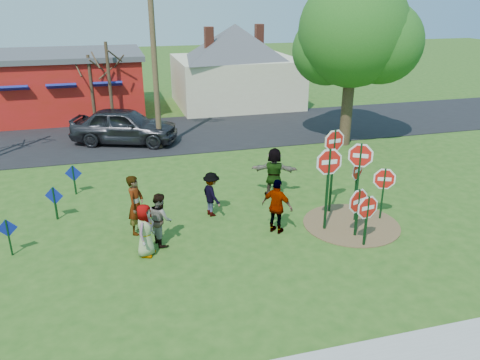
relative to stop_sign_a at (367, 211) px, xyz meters
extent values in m
plane|color=#275017|center=(-4.19, 2.38, -1.17)|extent=(120.00, 120.00, 0.00)
cube|color=black|center=(-4.19, 13.88, -1.15)|extent=(120.00, 7.50, 0.04)
cylinder|color=brown|center=(0.31, 1.38, -1.16)|extent=(3.20, 3.20, 0.03)
cube|color=#9F1C0F|center=(-9.69, 20.38, 0.63)|extent=(9.00, 7.00, 3.60)
cube|color=#4C4C51|center=(-9.69, 20.38, 2.58)|extent=(9.40, 7.40, 0.30)
cube|color=navy|center=(-12.19, 16.78, 1.23)|extent=(1.60, 0.78, 0.45)
cube|color=navy|center=(-9.69, 16.78, 1.23)|extent=(1.60, 0.78, 0.45)
cube|color=navy|center=(-7.19, 16.78, 1.23)|extent=(1.60, 0.78, 0.45)
cube|color=beige|center=(1.31, 20.38, 0.43)|extent=(8.00, 7.00, 3.20)
pyramid|color=#4C4C51|center=(1.31, 20.38, 4.23)|extent=(9.40, 9.40, 2.20)
cube|color=brown|center=(-0.69, 19.38, 3.43)|extent=(0.55, 0.55, 1.40)
cube|color=brown|center=(3.31, 21.38, 3.43)|extent=(0.55, 0.55, 1.40)
cube|color=#0E3516|center=(0.00, 0.00, -0.35)|extent=(0.06, 0.07, 1.64)
cylinder|color=white|center=(0.00, 0.00, 0.11)|extent=(0.99, 0.17, 1.00)
cylinder|color=red|center=(0.00, 0.00, 0.11)|extent=(0.85, 0.15, 0.86)
cube|color=white|center=(0.00, 0.00, 0.11)|extent=(0.43, 0.07, 0.12)
cube|color=#0E3516|center=(0.01, 2.47, 0.33)|extent=(0.07, 0.08, 3.00)
cylinder|color=white|center=(0.01, 2.47, 1.45)|extent=(1.04, 0.18, 1.05)
cylinder|color=red|center=(0.01, 2.47, 1.45)|extent=(0.90, 0.16, 0.90)
cube|color=white|center=(0.01, 2.47, 1.45)|extent=(0.46, 0.08, 0.13)
cylinder|color=gold|center=(0.01, 2.47, 1.45)|extent=(1.04, 0.17, 1.05)
cube|color=#0E3516|center=(0.56, 1.63, 0.19)|extent=(0.09, 0.09, 2.74)
cylinder|color=white|center=(0.56, 1.63, 1.16)|extent=(0.95, 0.58, 1.10)
cylinder|color=red|center=(0.56, 1.63, 1.16)|extent=(0.82, 0.50, 0.95)
cube|color=white|center=(0.56, 1.63, 1.16)|extent=(0.42, 0.25, 0.14)
cube|color=#0E3516|center=(0.84, 2.22, -0.20)|extent=(0.08, 0.08, 1.94)
cylinder|color=white|center=(0.84, 2.22, 0.42)|extent=(0.82, 0.54, 0.97)
cylinder|color=red|center=(0.84, 2.22, 0.42)|extent=(0.71, 0.47, 0.84)
cube|color=white|center=(0.84, 2.22, 0.42)|extent=(0.36, 0.24, 0.12)
cylinder|color=gold|center=(0.84, 2.22, 0.42)|extent=(0.82, 0.54, 0.97)
cube|color=#0E3516|center=(0.04, 0.62, -0.37)|extent=(0.08, 0.09, 1.61)
cylinder|color=white|center=(0.04, 0.62, 0.05)|extent=(1.02, 0.37, 1.08)
cylinder|color=red|center=(0.04, 0.62, 0.05)|extent=(0.88, 0.32, 0.93)
cube|color=white|center=(0.04, 0.62, 0.05)|extent=(0.45, 0.16, 0.13)
cube|color=#0E3516|center=(1.46, 1.51, -0.25)|extent=(0.08, 0.08, 1.84)
cylinder|color=white|center=(1.46, 1.51, 0.30)|extent=(0.93, 0.42, 1.00)
cylinder|color=red|center=(1.46, 1.51, 0.30)|extent=(0.80, 0.36, 0.86)
cube|color=white|center=(1.46, 1.51, 0.30)|extent=(0.41, 0.18, 0.12)
cylinder|color=gold|center=(1.46, 1.51, 0.30)|extent=(0.92, 0.41, 1.00)
cube|color=#0E3516|center=(-0.71, 1.31, 0.21)|extent=(0.06, 0.08, 2.77)
cylinder|color=white|center=(-0.71, 1.31, 1.17)|extent=(1.17, 0.04, 1.17)
cylinder|color=red|center=(-0.71, 1.31, 1.17)|extent=(1.01, 0.04, 1.01)
cube|color=white|center=(-0.71, 1.31, 1.17)|extent=(0.51, 0.02, 0.15)
cube|color=#0E3516|center=(-10.31, 2.23, -0.59)|extent=(0.05, 0.06, 1.16)
cube|color=navy|center=(-10.31, 2.23, -0.28)|extent=(0.57, 0.04, 0.57)
cube|color=#0E3516|center=(-9.23, 4.40, -0.58)|extent=(0.07, 0.08, 1.18)
cube|color=navy|center=(-9.23, 4.40, -0.29)|extent=(0.61, 0.26, 0.65)
cube|color=#0E3516|center=(-8.72, 6.51, -0.59)|extent=(0.07, 0.07, 1.17)
cube|color=navy|center=(-8.72, 6.51, -0.31)|extent=(0.63, 0.19, 0.65)
imported|color=#374384|center=(-6.47, 1.20, -0.36)|extent=(0.81, 0.94, 1.62)
imported|color=#267A66|center=(-6.62, 2.70, -0.19)|extent=(0.74, 0.85, 1.96)
imported|color=brown|center=(-5.96, 1.80, -0.34)|extent=(0.80, 0.93, 1.66)
imported|color=#302F34|center=(-4.04, 3.33, -0.39)|extent=(0.83, 1.13, 1.57)
imported|color=#52305E|center=(-2.30, 1.53, -0.26)|extent=(1.06, 1.08, 1.82)
imported|color=#18482F|center=(-1.39, 4.42, -0.23)|extent=(1.83, 1.17, 1.89)
imported|color=#2B2B30|center=(-6.56, 12.78, -0.22)|extent=(5.76, 3.89, 1.82)
cylinder|color=#4C3823|center=(-4.95, 11.51, 3.11)|extent=(0.27, 0.27, 8.57)
cylinder|color=#382819|center=(4.30, 9.74, 1.05)|extent=(0.57, 0.57, 4.45)
sphere|color=#1A5316|center=(4.30, 9.74, 4.39)|extent=(5.26, 5.26, 5.26)
sphere|color=#1A5316|center=(5.51, 9.13, 3.89)|extent=(3.85, 3.85, 3.85)
sphere|color=#1A5316|center=(3.39, 10.55, 3.48)|extent=(3.44, 3.44, 3.44)
cylinder|color=#382819|center=(-8.12, 16.87, 0.86)|extent=(0.18, 0.18, 4.07)
cylinder|color=#382819|center=(-7.09, 16.10, 1.24)|extent=(0.18, 0.18, 4.82)
camera|label=1|loc=(-6.99, -11.16, 5.99)|focal=35.00mm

